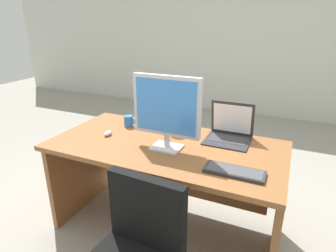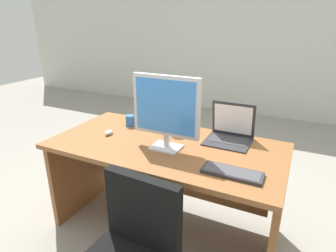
# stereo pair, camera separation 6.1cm
# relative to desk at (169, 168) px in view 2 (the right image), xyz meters

# --- Properties ---
(ground) EXTENTS (12.00, 12.00, 0.00)m
(ground) POSITION_rel_desk_xyz_m (0.00, 1.45, -0.52)
(ground) COLOR gray
(back_wall) EXTENTS (10.00, 0.10, 2.80)m
(back_wall) POSITION_rel_desk_xyz_m (0.00, 3.26, 0.88)
(back_wall) COLOR silver
(back_wall) RESTS_ON ground
(desk) EXTENTS (1.63, 0.82, 0.74)m
(desk) POSITION_rel_desk_xyz_m (0.00, 0.00, 0.00)
(desk) COLOR brown
(desk) RESTS_ON ground
(monitor) EXTENTS (0.46, 0.16, 0.50)m
(monitor) POSITION_rel_desk_xyz_m (0.04, -0.11, 0.50)
(monitor) COLOR silver
(monitor) RESTS_ON desk
(laptop) EXTENTS (0.31, 0.28, 0.27)m
(laptop) POSITION_rel_desk_xyz_m (0.39, 0.24, 0.30)
(laptop) COLOR #2D2D33
(laptop) RESTS_ON desk
(keyboard) EXTENTS (0.34, 0.13, 0.02)m
(keyboard) POSITION_rel_desk_xyz_m (0.53, -0.26, 0.23)
(keyboard) COLOR #2D2D33
(keyboard) RESTS_ON desk
(mouse) EXTENTS (0.05, 0.08, 0.04)m
(mouse) POSITION_rel_desk_xyz_m (-0.46, -0.09, 0.24)
(mouse) COLOR silver
(mouse) RESTS_ON desk
(desk_lamp) EXTENTS (0.12, 0.14, 0.35)m
(desk_lamp) POSITION_rel_desk_xyz_m (-0.11, 0.25, 0.47)
(desk_lamp) COLOR black
(desk_lamp) RESTS_ON desk
(coffee_mug) EXTENTS (0.10, 0.07, 0.09)m
(coffee_mug) POSITION_rel_desk_xyz_m (-0.42, 0.14, 0.26)
(coffee_mug) COLOR blue
(coffee_mug) RESTS_ON desk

